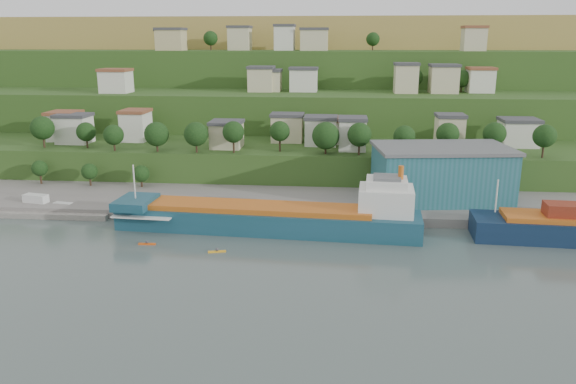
# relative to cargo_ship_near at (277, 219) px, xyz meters

# --- Properties ---
(ground) EXTENTS (500.00, 500.00, 0.00)m
(ground) POSITION_rel_cargo_ship_near_xyz_m (-3.42, -10.19, -2.60)
(ground) COLOR #404E4B
(ground) RESTS_ON ground
(quay) EXTENTS (220.00, 26.00, 4.00)m
(quay) POSITION_rel_cargo_ship_near_xyz_m (16.58, 17.81, -2.60)
(quay) COLOR slate
(quay) RESTS_ON ground
(pebble_beach) EXTENTS (40.00, 18.00, 2.40)m
(pebble_beach) POSITION_rel_cargo_ship_near_xyz_m (-58.42, 11.81, -2.60)
(pebble_beach) COLOR slate
(pebble_beach) RESTS_ON ground
(hillside) EXTENTS (360.00, 210.84, 96.00)m
(hillside) POSITION_rel_cargo_ship_near_xyz_m (-3.42, 158.51, -2.53)
(hillside) COLOR #284719
(hillside) RESTS_ON ground
(cargo_ship_near) EXTENTS (63.90, 13.97, 16.29)m
(cargo_ship_near) POSITION_rel_cargo_ship_near_xyz_m (0.00, 0.00, 0.00)
(cargo_ship_near) COLOR #133E4A
(cargo_ship_near) RESTS_ON ground
(warehouse) EXTENTS (33.18, 22.81, 12.80)m
(warehouse) POSITION_rel_cargo_ship_near_xyz_m (36.75, 20.81, 5.83)
(warehouse) COLOR #205C62
(warehouse) RESTS_ON quay
(caravan) EXTENTS (6.06, 3.40, 2.67)m
(caravan) POSITION_rel_cargo_ship_near_xyz_m (-57.77, 9.38, -0.07)
(caravan) COLOR silver
(caravan) RESTS_ON pebble_beach
(dinghy) EXTENTS (4.73, 2.49, 0.90)m
(dinghy) POSITION_rel_cargo_ship_near_xyz_m (-51.24, 9.22, -0.95)
(dinghy) COLOR silver
(dinghy) RESTS_ON pebble_beach
(kayak_orange) EXTENTS (3.40, 0.73, 0.84)m
(kayak_orange) POSITION_rel_cargo_ship_near_xyz_m (-24.44, -10.49, -2.35)
(kayak_orange) COLOR #DE5113
(kayak_orange) RESTS_ON ground
(kayak_yellow) EXTENTS (3.44, 1.37, 0.85)m
(kayak_yellow) POSITION_rel_cargo_ship_near_xyz_m (-9.92, -13.28, -2.35)
(kayak_yellow) COLOR #F1A71C
(kayak_yellow) RESTS_ON ground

